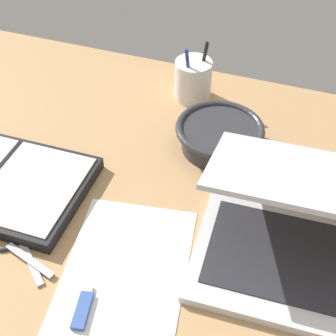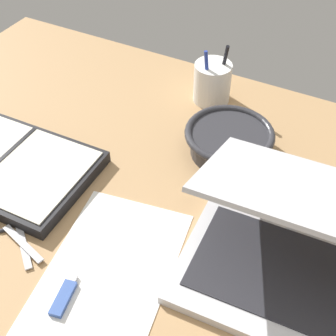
{
  "view_description": "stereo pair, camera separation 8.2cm",
  "coord_description": "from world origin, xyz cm",
  "px_view_note": "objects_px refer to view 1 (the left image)",
  "views": [
    {
      "loc": [
        19.18,
        -47.89,
        66.2
      ],
      "look_at": [
        -0.39,
        7.03,
        9.0
      ],
      "focal_mm": 50.0,
      "sensor_mm": 36.0,
      "label": 1
    },
    {
      "loc": [
        26.65,
        -44.62,
        66.2
      ],
      "look_at": [
        -0.39,
        7.03,
        9.0
      ],
      "focal_mm": 50.0,
      "sensor_mm": 36.0,
      "label": 2
    }
  ],
  "objects_px": {
    "laptop": "(314,236)",
    "bowl": "(219,135)",
    "pen_cup": "(193,80)",
    "scissors": "(16,244)"
  },
  "relations": [
    {
      "from": "bowl",
      "to": "pen_cup",
      "type": "bearing_deg",
      "value": 124.52
    },
    {
      "from": "laptop",
      "to": "pen_cup",
      "type": "height_order",
      "value": "laptop"
    },
    {
      "from": "laptop",
      "to": "bowl",
      "type": "height_order",
      "value": "laptop"
    },
    {
      "from": "laptop",
      "to": "bowl",
      "type": "distance_m",
      "value": 0.3
    },
    {
      "from": "bowl",
      "to": "pen_cup",
      "type": "distance_m",
      "value": 0.18
    },
    {
      "from": "pen_cup",
      "to": "scissors",
      "type": "relative_size",
      "value": 1.06
    },
    {
      "from": "laptop",
      "to": "bowl",
      "type": "xyz_separation_m",
      "value": [
        -0.21,
        0.21,
        -0.02
      ]
    },
    {
      "from": "scissors",
      "to": "laptop",
      "type": "bearing_deg",
      "value": 45.25
    },
    {
      "from": "scissors",
      "to": "bowl",
      "type": "bearing_deg",
      "value": 82.2
    },
    {
      "from": "pen_cup",
      "to": "laptop",
      "type": "bearing_deg",
      "value": -49.11
    }
  ]
}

